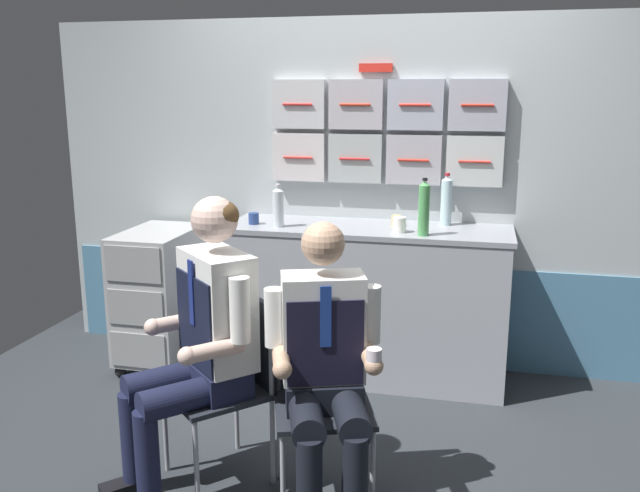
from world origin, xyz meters
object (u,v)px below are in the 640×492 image
at_px(crew_member_left, 201,331).
at_px(folding_chair_right, 321,379).
at_px(service_trolley, 160,293).
at_px(water_bottle_clear, 278,207).
at_px(paper_cup_tan, 254,218).
at_px(folding_chair_left, 236,368).
at_px(crew_member_right, 325,361).

xyz_separation_m(crew_member_left, folding_chair_right, (0.51, 0.08, -0.20)).
relative_size(service_trolley, crew_member_left, 0.67).
distance_m(crew_member_left, water_bottle_clear, 1.25).
bearing_deg(paper_cup_tan, service_trolley, -176.36).
relative_size(folding_chair_right, paper_cup_tan, 12.10).
xyz_separation_m(folding_chair_left, crew_member_right, (0.45, -0.19, 0.15)).
distance_m(crew_member_left, crew_member_right, 0.57).
height_order(service_trolley, folding_chair_left, service_trolley).
distance_m(folding_chair_left, folding_chair_right, 0.40).
bearing_deg(service_trolley, crew_member_right, -43.10).
bearing_deg(folding_chair_right, water_bottle_clear, 115.01).
distance_m(folding_chair_left, crew_member_left, 0.26).
bearing_deg(crew_member_right, folding_chair_right, 109.33).
distance_m(folding_chair_left, crew_member_right, 0.51).
bearing_deg(crew_member_left, folding_chair_left, 46.38).
bearing_deg(crew_member_left, paper_cup_tan, 98.35).
relative_size(folding_chair_right, water_bottle_clear, 3.28).
height_order(crew_member_right, paper_cup_tan, crew_member_right).
height_order(crew_member_left, paper_cup_tan, crew_member_left).
xyz_separation_m(folding_chair_left, folding_chair_right, (0.40, -0.03, 0.00)).
height_order(folding_chair_right, paper_cup_tan, paper_cup_tan).
bearing_deg(crew_member_right, water_bottle_clear, 114.35).
xyz_separation_m(service_trolley, folding_chair_left, (0.91, -1.09, 0.04)).
bearing_deg(service_trolley, folding_chair_right, -40.61).
bearing_deg(folding_chair_left, crew_member_left, -133.62).
relative_size(folding_chair_left, crew_member_left, 0.64).
xyz_separation_m(folding_chair_right, paper_cup_tan, (-0.69, 1.16, 0.46)).
xyz_separation_m(service_trolley, paper_cup_tan, (0.62, 0.04, 0.50)).
relative_size(service_trolley, folding_chair_right, 1.04).
distance_m(service_trolley, crew_member_right, 1.88).
xyz_separation_m(service_trolley, crew_member_left, (0.80, -1.21, 0.25)).
xyz_separation_m(crew_member_left, crew_member_right, (0.56, -0.07, -0.05)).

